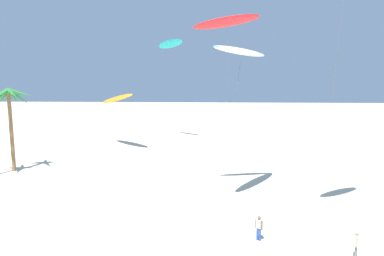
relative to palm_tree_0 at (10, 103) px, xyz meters
name	(u,v)px	position (x,y,z in m)	size (l,w,h in m)	color
palm_tree_0	(10,103)	(0.00, 0.00, 0.00)	(5.08, 4.90, 9.05)	olive
flying_kite_0	(170,44)	(14.94, 19.70, 7.93)	(5.03, 10.86, 16.29)	#19B2B7
flying_kite_1	(117,99)	(7.98, 13.09, -0.31)	(6.91, 12.85, 8.41)	orange
flying_kite_3	(227,22)	(22.60, -6.40, 7.11)	(5.62, 3.93, 15.52)	red
flying_kite_4	(241,51)	(23.70, -7.95, 4.63)	(5.41, 8.49, 12.59)	white
person_near_right	(356,244)	(29.48, -16.94, -6.57)	(0.31, 0.47, 1.64)	slate
person_mid_field	(259,227)	(24.38, -14.96, -6.60)	(0.43, 0.34, 1.58)	#284CA3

